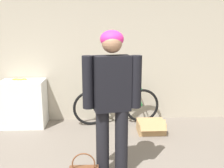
% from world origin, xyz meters
% --- Properties ---
extents(wall_back, '(8.00, 0.07, 2.60)m').
position_xyz_m(wall_back, '(0.00, 2.97, 1.30)').
color(wall_back, '#B7AD99').
rests_on(wall_back, ground_plane).
extents(side_shelf, '(0.76, 0.50, 0.85)m').
position_xyz_m(side_shelf, '(-1.29, 2.67, 0.43)').
color(side_shelf, white).
rests_on(side_shelf, ground_plane).
extents(person, '(0.68, 0.28, 1.77)m').
position_xyz_m(person, '(0.22, 0.93, 1.04)').
color(person, black).
rests_on(person, ground_plane).
extents(bicycle, '(1.62, 0.46, 0.73)m').
position_xyz_m(bicycle, '(0.40, 2.69, 0.35)').
color(bicycle, black).
rests_on(bicycle, ground_plane).
extents(banana, '(0.29, 0.08, 0.04)m').
position_xyz_m(banana, '(-1.35, 2.70, 0.87)').
color(banana, '#EAD64C').
rests_on(banana, side_shelf).
extents(cardboard_box, '(0.46, 0.43, 0.28)m').
position_xyz_m(cardboard_box, '(0.97, 2.23, 0.11)').
color(cardboard_box, tan).
rests_on(cardboard_box, ground_plane).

